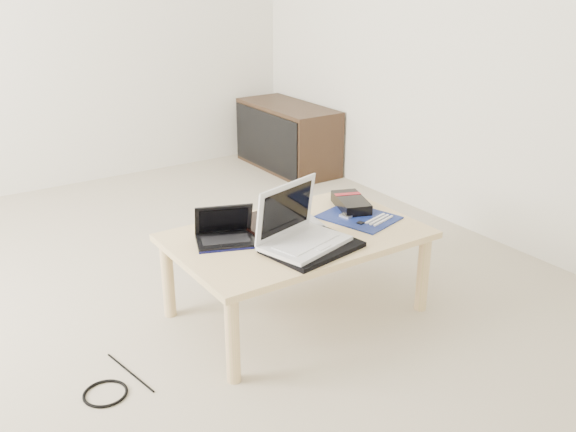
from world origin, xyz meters
TOP-DOWN VIEW (x-y plane):
  - ground at (0.00, 0.00)m, footprint 4.00×4.00m
  - coffee_table at (0.57, -0.44)m, footprint 1.10×0.70m
  - media_cabinet at (1.77, 1.45)m, footprint 0.41×0.90m
  - book at (0.51, -0.29)m, footprint 0.28×0.24m
  - netbook at (0.26, -0.35)m, footprint 0.29×0.26m
  - tablet at (0.56, -0.49)m, footprint 0.31×0.27m
  - remote at (0.69, -0.39)m, footprint 0.08×0.23m
  - neoprene_sleeve at (0.52, -0.62)m, footprint 0.42×0.34m
  - white_laptop at (0.49, -0.57)m, footprint 0.40×0.33m
  - motherboard at (0.91, -0.46)m, footprint 0.35×0.39m
  - gpu_box at (0.96, -0.34)m, footprint 0.21×0.29m
  - cable_coil at (0.45, -0.43)m, footprint 0.11×0.11m
  - floor_cable_coil at (-0.38, -0.55)m, footprint 0.21×0.21m
  - floor_cable_trail at (-0.25, -0.47)m, footprint 0.07×0.34m

SIDE VIEW (x-z plane):
  - ground at x=0.00m, z-range 0.00..0.00m
  - floor_cable_trail at x=-0.25m, z-range 0.00..0.01m
  - floor_cable_coil at x=-0.38m, z-range 0.00..0.01m
  - media_cabinet at x=1.77m, z-range 0.00..0.50m
  - coffee_table at x=0.57m, z-range 0.15..0.55m
  - motherboard at x=0.91m, z-range 0.40..0.41m
  - cable_coil at x=0.45m, z-range 0.40..0.41m
  - tablet at x=0.56m, z-range 0.40..0.41m
  - neoprene_sleeve at x=0.52m, z-range 0.40..0.42m
  - remote at x=0.69m, z-range 0.40..0.42m
  - book at x=0.51m, z-range 0.40..0.43m
  - gpu_box at x=0.96m, z-range 0.40..0.46m
  - netbook at x=0.26m, z-range 0.35..0.52m
  - white_laptop at x=0.49m, z-range 0.35..0.60m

